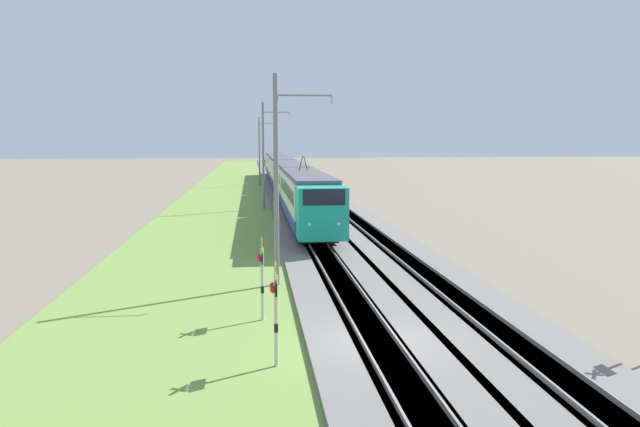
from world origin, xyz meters
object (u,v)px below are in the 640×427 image
object	(u,v)px
passenger_train	(285,174)
catenary_mast_far	(260,151)
crossing_signal_aux	(262,272)
catenary_mast_near	(277,179)
crossing_signal_near	(275,305)
catenary_mast_mid	(264,155)

from	to	relation	value
passenger_train	catenary_mast_far	bearing A→B (deg)	-168.86
crossing_signal_aux	catenary_mast_far	size ratio (longest dim) A/B	0.32
crossing_signal_aux	catenary_mast_far	xyz separation A→B (m)	(65.09, -0.78, 3.05)
crossing_signal_aux	catenary_mast_near	bearing A→B (deg)	-98.44
crossing_signal_near	catenary_mast_near	size ratio (longest dim) A/B	0.34
catenary_mast_near	catenary_mast_far	world-z (taller)	catenary_mast_far
catenary_mast_near	crossing_signal_near	bearing A→B (deg)	177.22
catenary_mast_near	catenary_mast_mid	size ratio (longest dim) A/B	0.94
passenger_train	crossing_signal_aux	world-z (taller)	passenger_train
passenger_train	crossing_signal_near	distance (m)	56.03
catenary_mast_mid	catenary_mast_far	size ratio (longest dim) A/B	1.03
passenger_train	catenary_mast_far	distance (m)	14.19
passenger_train	crossing_signal_aux	xyz separation A→B (m)	(-51.38, 3.48, -0.59)
catenary_mast_near	crossing_signal_aux	bearing A→B (deg)	171.56
crossing_signal_aux	catenary_mast_near	xyz separation A→B (m)	(5.28, -0.78, 2.89)
catenary_mast_mid	passenger_train	bearing A→B (deg)	-9.48
crossing_signal_near	catenary_mast_far	world-z (taller)	catenary_mast_far
catenary_mast_near	passenger_train	bearing A→B (deg)	-3.35
crossing_signal_near	catenary_mast_mid	world-z (taller)	catenary_mast_mid
crossing_signal_aux	catenary_mast_near	size ratio (longest dim) A/B	0.33
crossing_signal_near	crossing_signal_aux	size ratio (longest dim) A/B	1.01
crossing_signal_near	catenary_mast_near	distance (m)	10.26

